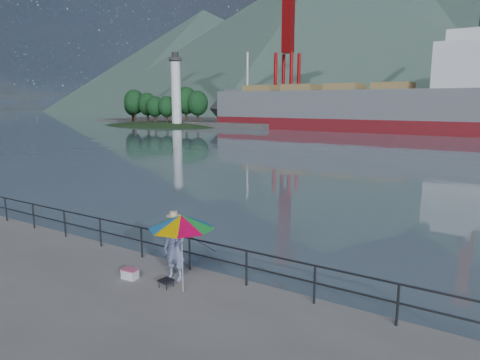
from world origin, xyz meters
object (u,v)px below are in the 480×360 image
(fisherman, at_px, (174,248))
(cooler_bag, at_px, (130,274))
(beach_umbrella, at_px, (181,222))
(bulk_carrier, at_px, (366,107))

(fisherman, height_order, cooler_bag, fisherman)
(beach_umbrella, bearing_deg, fisherman, 144.32)
(fisherman, bearing_deg, beach_umbrella, -43.66)
(fisherman, xyz_separation_m, bulk_carrier, (-14.97, 68.32, 3.16))
(cooler_bag, relative_size, bulk_carrier, 0.01)
(fisherman, height_order, bulk_carrier, bulk_carrier)
(cooler_bag, bearing_deg, beach_umbrella, -1.51)
(cooler_bag, distance_m, bulk_carrier, 70.49)
(fisherman, distance_m, beach_umbrella, 1.35)
(beach_umbrella, height_order, bulk_carrier, bulk_carrier)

